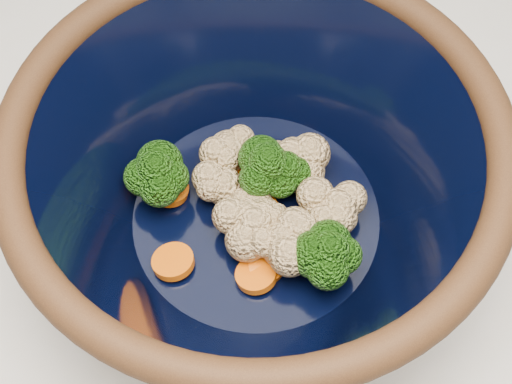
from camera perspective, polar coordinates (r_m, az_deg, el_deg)
name	(u,v)px	position (r m, az deg, el deg)	size (l,w,h in m)	color
mixing_bowl	(256,182)	(0.47, 0.00, 0.84)	(0.39, 0.39, 0.14)	black
vegetable_pile	(262,198)	(0.49, 0.51, -0.49)	(0.16, 0.12, 0.05)	#608442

